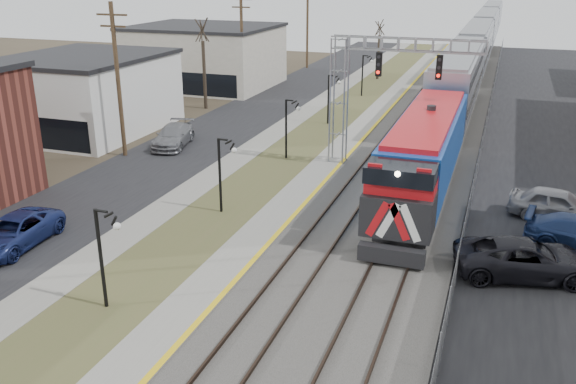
% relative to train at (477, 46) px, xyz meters
% --- Properties ---
extents(street_west, '(7.00, 120.00, 0.04)m').
position_rel_train_xyz_m(street_west, '(-17.00, -35.46, -2.92)').
color(street_west, black).
rests_on(street_west, ground).
extents(sidewalk, '(2.00, 120.00, 0.08)m').
position_rel_train_xyz_m(sidewalk, '(-12.50, -35.46, -2.90)').
color(sidewalk, gray).
rests_on(sidewalk, ground).
extents(grass_median, '(4.00, 120.00, 0.06)m').
position_rel_train_xyz_m(grass_median, '(-9.50, -35.46, -2.91)').
color(grass_median, '#4C502B').
rests_on(grass_median, ground).
extents(platform, '(2.00, 120.00, 0.24)m').
position_rel_train_xyz_m(platform, '(-6.50, -35.46, -2.82)').
color(platform, gray).
rests_on(platform, ground).
extents(ballast_bed, '(8.00, 120.00, 0.20)m').
position_rel_train_xyz_m(ballast_bed, '(-1.50, -35.46, -2.84)').
color(ballast_bed, '#595651').
rests_on(ballast_bed, ground).
extents(platform_edge, '(0.24, 120.00, 0.01)m').
position_rel_train_xyz_m(platform_edge, '(-5.62, -35.46, -2.69)').
color(platform_edge, gold).
rests_on(platform_edge, platform).
extents(track_near, '(1.58, 120.00, 0.15)m').
position_rel_train_xyz_m(track_near, '(-3.50, -35.46, -2.66)').
color(track_near, '#2D2119').
rests_on(track_near, ballast_bed).
extents(track_far, '(1.58, 120.00, 0.15)m').
position_rel_train_xyz_m(track_far, '(-0.00, -35.46, -2.66)').
color(track_far, '#2D2119').
rests_on(track_far, ballast_bed).
extents(train, '(3.00, 108.65, 5.33)m').
position_rel_train_xyz_m(train, '(0.00, 0.00, 0.00)').
color(train, '#1445A4').
rests_on(train, ground).
extents(signal_gantry, '(9.00, 1.07, 8.15)m').
position_rel_train_xyz_m(signal_gantry, '(-4.28, -42.47, 2.65)').
color(signal_gantry, gray).
rests_on(signal_gantry, ground).
extents(lampposts, '(0.14, 62.14, 4.00)m').
position_rel_train_xyz_m(lampposts, '(-9.50, -52.17, -0.94)').
color(lampposts, black).
rests_on(lampposts, ground).
extents(utility_poles, '(0.28, 80.28, 10.00)m').
position_rel_train_xyz_m(utility_poles, '(-20.00, -45.46, 2.06)').
color(utility_poles, '#4C3823').
rests_on(utility_poles, ground).
extents(fence, '(0.04, 120.00, 1.60)m').
position_rel_train_xyz_m(fence, '(2.70, -35.46, -2.14)').
color(fence, gray).
rests_on(fence, ground).
extents(buildings_west, '(14.00, 67.00, 7.00)m').
position_rel_train_xyz_m(buildings_west, '(-26.50, -46.26, 0.07)').
color(buildings_west, beige).
rests_on(buildings_west, ground).
extents(bare_trees, '(12.30, 42.30, 5.95)m').
position_rel_train_xyz_m(bare_trees, '(-18.16, -31.55, -0.24)').
color(bare_trees, '#382D23').
rests_on(bare_trees, ground).
extents(car_lot_c, '(6.10, 3.83, 1.57)m').
position_rel_train_xyz_m(car_lot_c, '(5.27, -54.65, -2.15)').
color(car_lot_c, black).
rests_on(car_lot_c, ground).
extents(car_lot_e, '(4.99, 2.64, 1.62)m').
position_rel_train_xyz_m(car_lot_e, '(6.90, -47.78, -2.13)').
color(car_lot_e, gray).
rests_on(car_lot_e, ground).
extents(car_street_a, '(2.68, 5.21, 1.41)m').
position_rel_train_xyz_m(car_street_a, '(-16.55, -59.40, -2.24)').
color(car_street_a, navy).
rests_on(car_street_a, ground).
extents(car_street_b, '(3.15, 5.44, 1.48)m').
position_rel_train_xyz_m(car_street_b, '(-18.02, -42.37, -2.20)').
color(car_street_b, slate).
rests_on(car_street_b, ground).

